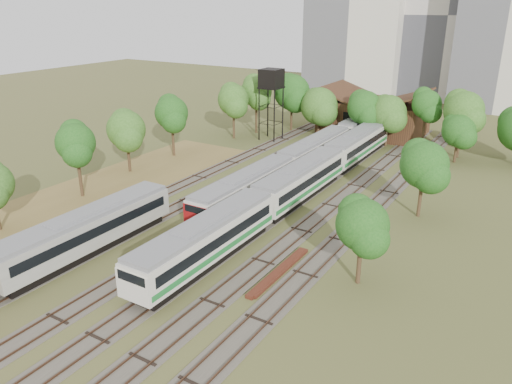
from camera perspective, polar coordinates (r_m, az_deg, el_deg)
The scene contains 16 objects.
ground at distance 39.13m, azimuth -15.12°, elevation -11.83°, with size 240.00×240.00×0.00m, color #475123.
dry_grass_patch at distance 56.29m, azimuth -22.08°, elevation -2.23°, with size 14.00×60.00×0.04m, color brown.
tracks at distance 57.23m, azimuth 2.53°, elevation -0.22°, with size 24.60×80.00×0.19m.
railcar_red_set at distance 60.36m, azimuth 3.22°, elevation 2.78°, with size 2.91×34.58×3.59m.
railcar_green_set at distance 55.65m, azimuth 5.12°, elevation 1.28°, with size 3.12×52.08×3.86m.
railcar_rear at distance 84.53m, azimuth 12.15°, elevation 7.58°, with size 2.75×16.08×3.39m.
old_grey_coach at distance 45.88m, azimuth -18.76°, elevation -4.23°, with size 3.04×18.00×3.75m.
water_tower at distance 78.64m, azimuth 1.76°, elevation 12.64°, with size 3.19×3.19×11.05m.
rail_pile_near at distance 41.13m, azimuth 2.55°, elevation -9.06°, with size 0.60×9.05×0.30m, color #552518.
rail_pile_far at distance 41.16m, azimuth 2.90°, elevation -9.05°, with size 0.55×8.79×0.29m, color #552518.
maintenance_shed at distance 85.74m, azimuth 13.29°, elevation 8.45°, with size 16.45×11.55×7.58m.
tree_band_left at distance 63.66m, azimuth -14.71°, elevation 6.81°, with size 7.01×55.35×8.70m.
tree_band_far at distance 78.37m, azimuth 13.25°, elevation 9.44°, with size 44.74×10.17×9.47m.
tree_band_right at distance 55.22m, azimuth 19.00°, elevation 3.30°, with size 5.21×41.08×7.94m.
tower_left at distance 124.43m, azimuth 12.09°, elevation 20.70°, with size 22.00×16.00×42.00m, color beige.
tower_centre at distance 123.93m, azimuth 21.98°, elevation 18.32°, with size 20.00×18.00×36.00m, color beige.
Camera 1 is at (25.06, -21.74, 20.74)m, focal length 35.00 mm.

